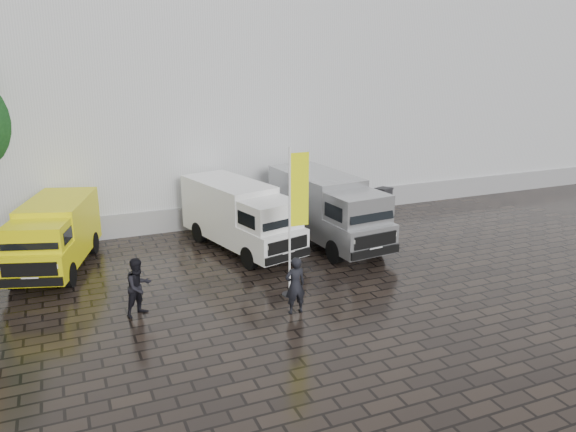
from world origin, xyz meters
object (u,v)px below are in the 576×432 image
object	(u,v)px
wheelie_bin	(383,199)
person_front	(295,285)
van_yellow	(54,237)
van_silver	(328,211)
person_tent	(139,287)
flagpole	(295,215)
van_white	(241,218)

from	to	relation	value
wheelie_bin	person_front	bearing A→B (deg)	-152.09
van_yellow	wheelie_bin	xyz separation A→B (m)	(14.98, 2.25, -0.64)
van_silver	person_tent	world-z (taller)	van_silver
flagpole	wheelie_bin	xyz separation A→B (m)	(7.95, 7.50, -2.11)
flagpole	wheelie_bin	size ratio (longest dim) A/B	4.29
person_tent	flagpole	bearing A→B (deg)	-34.29
van_yellow	flagpole	xyz separation A→B (m)	(7.03, -5.25, 1.46)
van_white	flagpole	world-z (taller)	flagpole
van_yellow	wheelie_bin	size ratio (longest dim) A/B	4.65
van_yellow	person_front	bearing A→B (deg)	-27.70
van_silver	person_front	world-z (taller)	van_silver
van_silver	person_front	bearing A→B (deg)	-130.62
van_silver	flagpole	world-z (taller)	flagpole
van_white	van_silver	xyz separation A→B (m)	(3.46, -0.62, 0.08)
wheelie_bin	van_yellow	bearing A→B (deg)	170.56
van_white	person_front	distance (m)	5.97
van_white	person_tent	distance (m)	6.27
van_white	flagpole	bearing A→B (deg)	-101.46
van_yellow	flagpole	world-z (taller)	flagpole
van_yellow	van_white	distance (m)	6.78
van_silver	van_yellow	bearing A→B (deg)	167.77
van_white	person_front	xyz separation A→B (m)	(-0.25, -5.95, -0.42)
flagpole	person_tent	distance (m)	5.16
flagpole	person_front	size ratio (longest dim) A/B	2.72
person_front	person_tent	size ratio (longest dim) A/B	1.00
van_white	van_silver	size ratio (longest dim) A/B	0.94
van_white	person_front	bearing A→B (deg)	-107.16
van_silver	wheelie_bin	size ratio (longest dim) A/B	5.69
wheelie_bin	flagpole	bearing A→B (deg)	-154.64
van_silver	flagpole	size ratio (longest dim) A/B	1.33
person_front	van_white	bearing A→B (deg)	-93.09
wheelie_bin	person_tent	bearing A→B (deg)	-168.97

